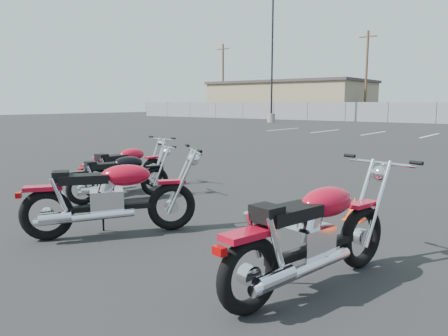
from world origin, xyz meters
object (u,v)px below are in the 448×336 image
Objects in this scene: motorcycle_second_black at (120,176)px; motorcycle_third_red at (110,197)px; motorcycle_front_red at (125,168)px; motorcycle_rear_red at (313,234)px.

motorcycle_third_red reaches higher than motorcycle_second_black.
motorcycle_third_red is at bearing -42.97° from motorcycle_front_red.
motorcycle_front_red reaches higher than motorcycle_second_black.
motorcycle_second_black is at bearing 138.30° from motorcycle_third_red.
motorcycle_second_black is at bearing -46.15° from motorcycle_front_red.
motorcycle_second_black is (0.59, -0.61, -0.03)m from motorcycle_front_red.
motorcycle_rear_red reaches higher than motorcycle_front_red.
motorcycle_rear_red is (2.86, 0.11, 0.01)m from motorcycle_third_red.
motorcycle_rear_red reaches higher than motorcycle_second_black.
motorcycle_second_black is 4.62m from motorcycle_rear_red.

